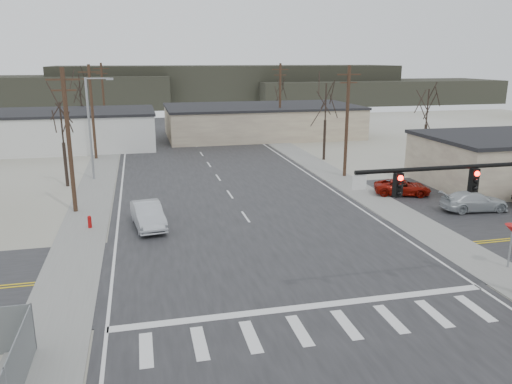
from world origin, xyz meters
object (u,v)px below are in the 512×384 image
car_parked_red (402,187)px  car_parked_silver (474,201)px  fire_hydrant (90,222)px  car_far_b (180,119)px  traffic_signal_mast (494,200)px  sedan_crossing (148,215)px  car_far_a (182,129)px

car_parked_red → car_parked_silver: 5.82m
fire_hydrant → car_far_b: bearing=79.2°
traffic_signal_mast → car_parked_red: bearing=72.1°
car_far_b → car_parked_silver: size_ratio=0.81×
sedan_crossing → car_parked_red: bearing=1.9°
car_parked_silver → fire_hydrant: bearing=90.6°
traffic_signal_mast → sedan_crossing: bearing=136.8°
traffic_signal_mast → car_parked_silver: 15.03m
sedan_crossing → car_parked_red: (19.92, 3.43, -0.20)m
traffic_signal_mast → sedan_crossing: (-14.44, 13.57, -3.83)m
fire_hydrant → car_parked_red: bearing=6.8°
traffic_signal_mast → sedan_crossing: traffic_signal_mast is taller
fire_hydrant → car_parked_silver: car_parked_silver is taller
fire_hydrant → car_parked_silver: (26.37, -2.29, 0.27)m
sedan_crossing → car_parked_red: 20.21m
car_far_b → car_parked_red: bearing=-56.8°
fire_hydrant → car_far_a: bearing=76.6°
fire_hydrant → car_far_a: (9.34, 39.32, 0.43)m
car_far_a → traffic_signal_mast: bearing=106.3°
fire_hydrant → car_far_b: size_ratio=0.23×
car_parked_red → sedan_crossing: bearing=119.2°
sedan_crossing → car_parked_red: size_ratio=1.10×
fire_hydrant → sedan_crossing: bearing=-9.8°
car_far_b → fire_hydrant: bearing=-82.3°
fire_hydrant → sedan_crossing: size_ratio=0.18×
car_far_b → car_parked_red: car_far_b is taller
car_far_a → car_parked_silver: (17.04, -41.61, -0.16)m
car_far_b → car_parked_red: size_ratio=0.87×
fire_hydrant → sedan_crossing: sedan_crossing is taller
car_far_b → car_parked_silver: bearing=-55.5°
traffic_signal_mast → car_far_a: (-8.76, 53.52, -3.79)m
traffic_signal_mast → car_far_a: traffic_signal_mast is taller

